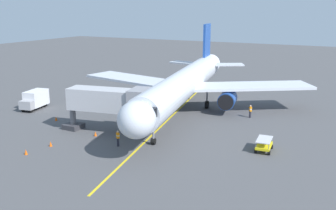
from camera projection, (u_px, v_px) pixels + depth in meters
ground_plane at (184, 114)px, 52.29m from camera, size 220.00×220.00×0.00m
apron_lead_in_line at (164, 123)px, 48.12m from camera, size 7.74×39.33×0.01m
airplane at (185, 84)px, 52.56m from camera, size 34.19×40.15×11.50m
jet_bridge at (116, 101)px, 43.62m from camera, size 11.52×4.80×5.40m
ground_crew_marshaller at (118, 138)px, 40.05m from camera, size 0.47×0.42×1.71m
ground_crew_wing_walker at (189, 94)px, 60.59m from camera, size 0.46×0.37×1.71m
ground_crew_loader at (250, 111)px, 50.45m from camera, size 0.45×0.46×1.71m
box_truck_near_nose at (35, 100)px, 54.71m from camera, size 2.80×4.89×2.62m
baggage_cart_portside at (264, 145)px, 38.77m from camera, size 1.74×2.71×1.27m
safety_cone_nose_left at (95, 134)px, 43.37m from camera, size 0.32×0.32×0.55m
safety_cone_nose_right at (56, 119)px, 49.27m from camera, size 0.32×0.32×0.55m
safety_cone_wing_port at (51, 144)px, 40.14m from camera, size 0.32×0.32×0.55m
safety_cone_wing_starboard at (26, 152)px, 37.87m from camera, size 0.32×0.32×0.55m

